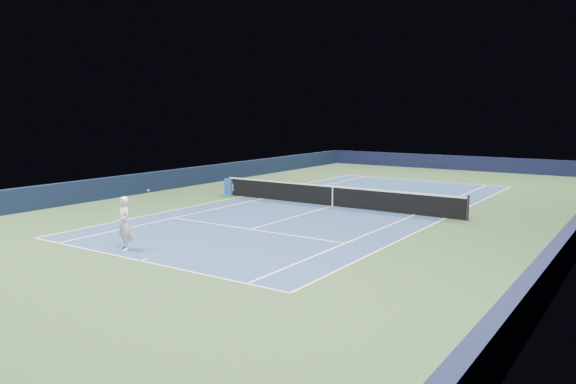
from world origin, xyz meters
The scene contains 18 objects.
ground centered at (0.00, 0.00, 0.00)m, with size 40.00×40.00×0.00m, color #304D2A.
wall_far centered at (0.00, 19.82, 0.55)m, with size 22.00×0.35×1.10m, color black.
wall_left centered at (-10.82, 0.00, 0.55)m, with size 0.35×40.00×1.10m, color #101932.
court_surface centered at (0.00, 0.00, 0.00)m, with size 10.97×23.77×0.01m, color navy.
baseline_far centered at (0.00, 11.88, 0.01)m, with size 10.97×0.08×0.00m, color white.
baseline_near centered at (0.00, -11.88, 0.01)m, with size 10.97×0.08×0.00m, color white.
sideline_doubles_right centered at (5.49, 0.00, 0.01)m, with size 0.08×23.77×0.00m, color white.
sideline_doubles_left centered at (-5.49, 0.00, 0.01)m, with size 0.08×23.77×0.00m, color white.
sideline_singles_right centered at (4.12, 0.00, 0.01)m, with size 0.08×23.77×0.00m, color white.
sideline_singles_left centered at (-4.12, 0.00, 0.01)m, with size 0.08×23.77×0.00m, color white.
service_line_far centered at (0.00, 6.40, 0.01)m, with size 8.23×0.08×0.00m, color white.
service_line_near centered at (0.00, -6.40, 0.01)m, with size 8.23×0.08×0.00m, color white.
center_service_line centered at (0.00, 0.00, 0.01)m, with size 0.08×12.80×0.00m, color white.
center_mark_far centered at (0.00, 11.73, 0.01)m, with size 0.08×0.30×0.00m, color white.
center_mark_near centered at (0.00, -11.73, 0.01)m, with size 0.08×0.30×0.00m, color white.
tennis_net centered at (0.00, 0.00, 0.50)m, with size 12.90×0.10×1.07m.
sponsor_cube centered at (-6.40, 0.16, 0.44)m, with size 0.60×0.55×0.88m.
tennis_player centered at (-1.49, -11.19, 0.88)m, with size 0.84×1.33×1.88m.
Camera 1 is at (12.94, -23.09, 4.51)m, focal length 35.00 mm.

